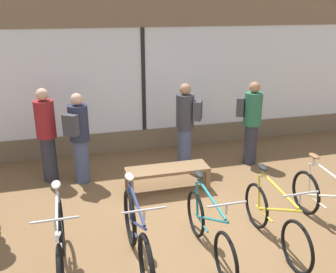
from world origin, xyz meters
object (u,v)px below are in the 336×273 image
object	(u,v)px
bicycle_right	(274,220)
display_bench	(167,172)
bicycle_center	(209,230)
customer_mid_floor	(251,121)
bicycle_far_left	(61,247)
customer_near_rack	(79,136)
bicycle_left	(137,237)
bicycle_far_right	(328,207)
customer_by_window	(186,123)
customer_near_bench	(47,134)

from	to	relation	value
bicycle_right	display_bench	world-z (taller)	bicycle_right
bicycle_center	customer_mid_floor	bearing A→B (deg)	54.26
bicycle_far_left	customer_near_rack	world-z (taller)	customer_near_rack
bicycle_left	bicycle_far_right	distance (m)	2.70
bicycle_right	display_bench	distance (m)	2.07
customer_by_window	bicycle_left	bearing A→B (deg)	-118.56
customer_by_window	bicycle_right	bearing A→B (deg)	-83.03
bicycle_right	customer_near_rack	size ratio (longest dim) A/B	1.01
customer_near_rack	customer_by_window	distance (m)	2.00
bicycle_far_right	customer_by_window	world-z (taller)	customer_by_window
customer_near_rack	customer_mid_floor	distance (m)	3.28
bicycle_center	bicycle_left	bearing A→B (deg)	178.01
customer_near_rack	customer_near_bench	size ratio (longest dim) A/B	0.96
bicycle_far_left	bicycle_left	bearing A→B (deg)	-3.00
customer_near_rack	customer_by_window	xyz separation A→B (m)	(1.99, 0.15, 0.02)
customer_near_bench	bicycle_far_left	bearing A→B (deg)	-85.96
bicycle_far_left	display_bench	distance (m)	2.47
bicycle_far_right	bicycle_center	bearing A→B (deg)	-177.41
customer_near_rack	customer_near_bench	world-z (taller)	customer_near_bench
bicycle_far_right	customer_near_bench	distance (m)	4.67
bicycle_far_left	bicycle_far_right	size ratio (longest dim) A/B	1.00
customer_near_bench	customer_mid_floor	bearing A→B (deg)	-3.37
bicycle_far_left	bicycle_center	size ratio (longest dim) A/B	1.05
customer_near_rack	bicycle_center	bearing A→B (deg)	-61.01
bicycle_far_right	customer_near_bench	world-z (taller)	customer_near_bench
bicycle_left	customer_near_rack	size ratio (longest dim) A/B	1.10
bicycle_right	customer_near_rack	xyz separation A→B (m)	(-2.33, 2.60, 0.50)
bicycle_center	bicycle_right	world-z (taller)	bicycle_right
bicycle_left	bicycle_center	bearing A→B (deg)	-1.99
bicycle_center	customer_near_bench	world-z (taller)	customer_near_bench
bicycle_right	bicycle_far_right	size ratio (longest dim) A/B	0.95
bicycle_far_right	customer_by_window	bearing A→B (deg)	114.96
bicycle_center	customer_near_bench	xyz separation A→B (m)	(-1.97, 2.80, 0.52)
bicycle_right	customer_mid_floor	size ratio (longest dim) A/B	1.00
bicycle_far_right	display_bench	distance (m)	2.54
bicycle_center	customer_mid_floor	size ratio (longest dim) A/B	1.01
customer_near_rack	customer_mid_floor	world-z (taller)	customer_mid_floor
customer_near_bench	bicycle_right	bearing A→B (deg)	-44.43
bicycle_far_left	bicycle_far_right	world-z (taller)	bicycle_far_left
bicycle_right	customer_by_window	xyz separation A→B (m)	(-0.34, 2.74, 0.52)
bicycle_center	bicycle_far_right	distance (m)	1.80
bicycle_far_left	bicycle_center	xyz separation A→B (m)	(1.78, -0.08, -0.03)
bicycle_far_left	bicycle_far_right	bearing A→B (deg)	0.06
bicycle_left	customer_mid_floor	distance (m)	3.78
bicycle_far_left	customer_mid_floor	world-z (taller)	customer_mid_floor
bicycle_far_right	customer_mid_floor	world-z (taller)	customer_mid_floor
bicycle_far_left	customer_mid_floor	size ratio (longest dim) A/B	1.05
bicycle_right	customer_near_bench	xyz separation A→B (m)	(-2.87, 2.82, 0.52)
customer_by_window	customer_mid_floor	world-z (taller)	customer_by_window
bicycle_center	bicycle_far_right	world-z (taller)	bicycle_far_right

